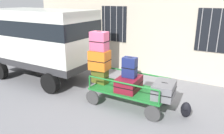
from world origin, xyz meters
The scene contains 12 objects.
ground_plane centered at (0.00, 0.00, 0.00)m, with size 40.00×40.00×0.00m, color gray.
building_wall centered at (0.00, 2.93, 2.50)m, with size 12.00×0.38×5.00m.
van centered at (-3.63, 0.29, 1.65)m, with size 4.27×2.14×2.67m.
luggage_cart centered at (0.38, -0.13, 0.40)m, with size 2.32×1.18×0.49m.
cart_railing centered at (0.38, -0.13, 0.82)m, with size 2.20×1.04×0.40m.
suitcase_left_bottom centered at (-0.66, -0.13, 0.71)m, with size 0.56×0.31×0.46m.
suitcase_left_middle centered at (-0.66, -0.12, 1.25)m, with size 0.62×0.53×0.60m.
suitcase_left_top centered at (-0.66, -0.13, 1.83)m, with size 0.53×0.37×0.58m.
suitcase_midleft_bottom centered at (0.38, -0.17, 0.68)m, with size 0.64×0.85×0.40m.
suitcase_midleft_middle centered at (0.38, -0.14, 1.18)m, with size 0.42×0.31×0.59m.
suitcase_center_bottom centered at (1.42, -0.11, 0.69)m, with size 0.62×0.88×0.42m.
backpack centered at (2.03, -0.04, 0.22)m, with size 0.27×0.22×0.44m.
Camera 1 is at (2.95, -5.54, 3.07)m, focal length 34.98 mm.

